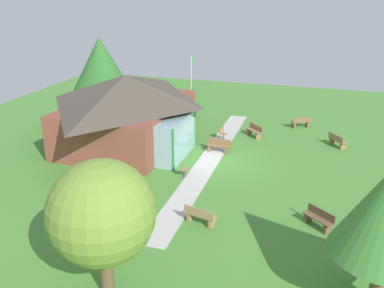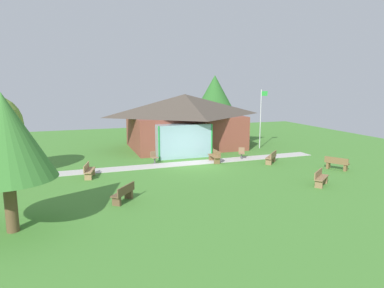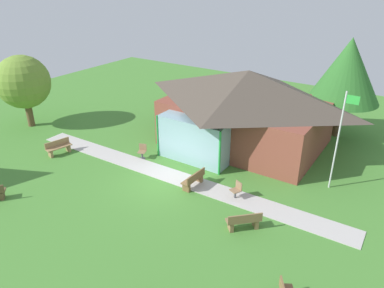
% 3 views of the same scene
% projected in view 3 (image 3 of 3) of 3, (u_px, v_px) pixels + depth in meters
% --- Properties ---
extents(ground_plane, '(44.00, 44.00, 0.00)m').
position_uv_depth(ground_plane, '(165.00, 181.00, 18.95)').
color(ground_plane, '#478433').
extents(pavilion, '(10.18, 8.39, 4.66)m').
position_uv_depth(pavilion, '(245.00, 107.00, 22.22)').
color(pavilion, brown).
rests_on(pavilion, ground_plane).
extents(footpath, '(19.19, 1.54, 0.03)m').
position_uv_depth(footpath, '(172.00, 176.00, 19.43)').
color(footpath, '#BCB7B2').
rests_on(footpath, ground_plane).
extents(flagpole, '(0.64, 0.08, 5.07)m').
position_uv_depth(flagpole, '(339.00, 137.00, 17.21)').
color(flagpole, silver).
rests_on(flagpole, ground_plane).
extents(bench_mid_right, '(1.38, 1.36, 0.84)m').
position_uv_depth(bench_mid_right, '(244.00, 221.00, 15.28)').
color(bench_mid_right, olive).
rests_on(bench_mid_right, ground_plane).
extents(bench_rear_near_path, '(0.51, 1.52, 0.84)m').
position_uv_depth(bench_rear_near_path, '(194.00, 180.00, 18.34)').
color(bench_rear_near_path, brown).
rests_on(bench_rear_near_path, ground_plane).
extents(bench_mid_left, '(0.78, 1.56, 0.84)m').
position_uv_depth(bench_mid_left, '(59.00, 148.00, 21.67)').
color(bench_mid_left, '#9E7A51').
rests_on(bench_mid_left, ground_plane).
extents(patio_chair_lawn_spare, '(0.59, 0.59, 0.86)m').
position_uv_depth(patio_chair_lawn_spare, '(236.00, 190.00, 17.41)').
color(patio_chair_lawn_spare, '#8C6B4C').
rests_on(patio_chair_lawn_spare, ground_plane).
extents(patio_chair_west, '(0.57, 0.57, 0.86)m').
position_uv_depth(patio_chair_west, '(142.00, 152.00, 21.16)').
color(patio_chair_west, '#8C6B4C').
rests_on(patio_chair_west, ground_plane).
extents(tree_west_hedge, '(3.59, 3.59, 4.97)m').
position_uv_depth(tree_west_hedge, '(23.00, 82.00, 24.47)').
color(tree_west_hedge, brown).
rests_on(tree_west_hedge, ground_plane).
extents(tree_behind_pavilion_right, '(4.42, 4.42, 6.39)m').
position_uv_depth(tree_behind_pavilion_right, '(347.00, 70.00, 22.43)').
color(tree_behind_pavilion_right, brown).
rests_on(tree_behind_pavilion_right, ground_plane).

